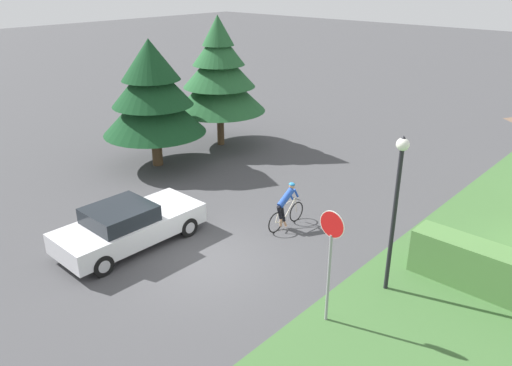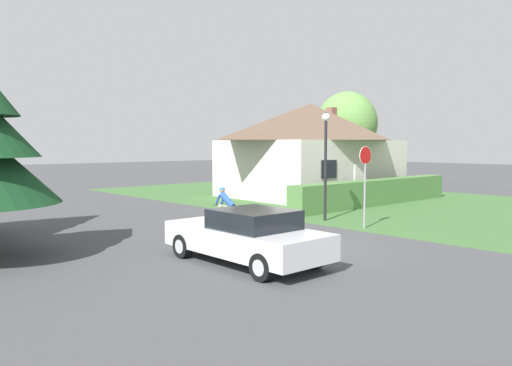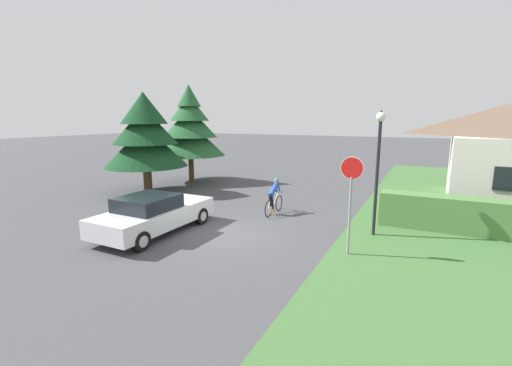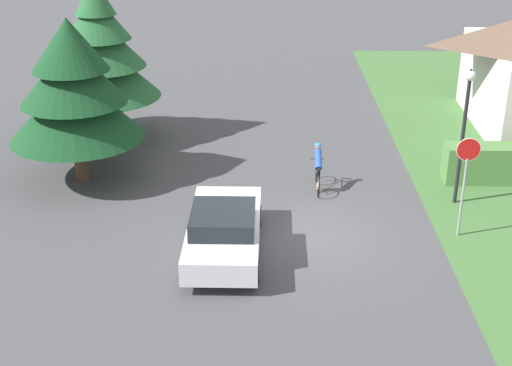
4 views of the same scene
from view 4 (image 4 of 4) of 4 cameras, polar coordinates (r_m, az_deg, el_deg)
name	(u,v)px [view 4 (image 4 of 4)]	position (r m, az deg, el deg)	size (l,w,h in m)	color
ground_plane	(310,237)	(20.18, 4.34, -4.31)	(140.00, 140.00, 0.00)	#424244
sedan_left_lane	(224,230)	(19.02, -2.58, -3.79)	(1.98, 4.54, 1.39)	silver
cyclist	(318,168)	(22.83, 4.97, 1.19)	(0.44, 1.77, 1.51)	black
stop_sign	(466,169)	(20.16, 16.46, 1.08)	(0.66, 0.07, 2.93)	gray
street_lamp	(465,115)	(21.93, 16.41, 5.28)	(0.32, 0.32, 4.27)	black
conifer_tall_near	(73,88)	(23.42, -14.41, 7.35)	(4.32, 4.32, 5.36)	#4C3823
conifer_tall_far	(99,52)	(26.92, -12.44, 10.22)	(4.32, 4.32, 6.05)	#4C3823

